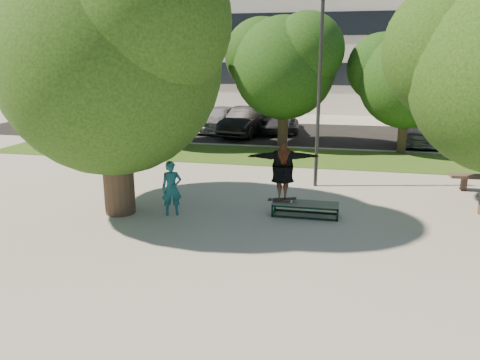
% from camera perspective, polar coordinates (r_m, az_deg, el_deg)
% --- Properties ---
extents(ground, '(120.00, 120.00, 0.00)m').
position_cam_1_polar(ground, '(11.48, 2.67, -7.00)').
color(ground, gray).
rests_on(ground, ground).
extents(grass_strip, '(30.00, 4.00, 0.02)m').
position_cam_1_polar(grass_strip, '(20.48, 9.86, 2.64)').
color(grass_strip, '#2A4F16').
rests_on(grass_strip, ground).
extents(asphalt_strip, '(40.00, 8.00, 0.01)m').
position_cam_1_polar(asphalt_strip, '(26.91, 8.36, 5.60)').
color(asphalt_strip, black).
rests_on(asphalt_strip, ground).
extents(tree_left, '(6.96, 5.95, 7.12)m').
position_cam_1_polar(tree_left, '(13.08, -15.78, 14.99)').
color(tree_left, '#38281E').
rests_on(tree_left, ground).
extents(bg_tree_left, '(5.28, 4.51, 5.77)m').
position_cam_1_polar(bg_tree_left, '(23.13, -9.12, 13.36)').
color(bg_tree_left, '#38281E').
rests_on(bg_tree_left, ground).
extents(bg_tree_mid, '(5.76, 4.92, 6.24)m').
position_cam_1_polar(bg_tree_mid, '(22.77, 5.24, 14.18)').
color(bg_tree_mid, '#38281E').
rests_on(bg_tree_mid, ground).
extents(bg_tree_right, '(5.04, 4.31, 5.43)m').
position_cam_1_polar(bg_tree_right, '(22.27, 19.57, 12.04)').
color(bg_tree_right, '#38281E').
rests_on(bg_tree_right, ground).
extents(lamppost, '(0.25, 0.15, 6.11)m').
position_cam_1_polar(lamppost, '(15.57, 9.62, 10.54)').
color(lamppost, '#2D2D30').
rests_on(lamppost, ground).
extents(office_building, '(30.00, 14.12, 16.00)m').
position_cam_1_polar(office_building, '(42.82, 7.55, 19.76)').
color(office_building, beige).
rests_on(office_building, ground).
extents(grind_box, '(1.80, 0.60, 0.38)m').
position_cam_1_polar(grind_box, '(13.02, 7.96, -3.56)').
color(grind_box, black).
rests_on(grind_box, ground).
extents(skater_rig, '(1.99, 0.85, 1.64)m').
position_cam_1_polar(skater_rig, '(12.79, 5.22, 1.06)').
color(skater_rig, white).
rests_on(skater_rig, grind_box).
extents(bystander, '(0.65, 0.55, 1.52)m').
position_cam_1_polar(bystander, '(12.96, -8.33, -1.02)').
color(bystander, '#1A5F66').
rests_on(bystander, ground).
extents(car_silver_a, '(2.46, 4.62, 1.50)m').
position_cam_1_polar(car_silver_a, '(27.52, -2.59, 7.51)').
color(car_silver_a, silver).
rests_on(car_silver_a, asphalt_strip).
extents(car_dark, '(2.47, 4.94, 1.55)m').
position_cam_1_polar(car_dark, '(26.02, 0.83, 7.16)').
color(car_dark, black).
rests_on(car_dark, asphalt_strip).
extents(car_grey, '(3.34, 5.47, 1.42)m').
position_cam_1_polar(car_grey, '(27.50, 4.29, 7.40)').
color(car_grey, '#545459').
rests_on(car_grey, asphalt_strip).
extents(car_silver_b, '(2.72, 5.45, 1.52)m').
position_cam_1_polar(car_silver_b, '(25.60, 21.10, 6.00)').
color(car_silver_b, '#9D9DA1').
rests_on(car_silver_b, asphalt_strip).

